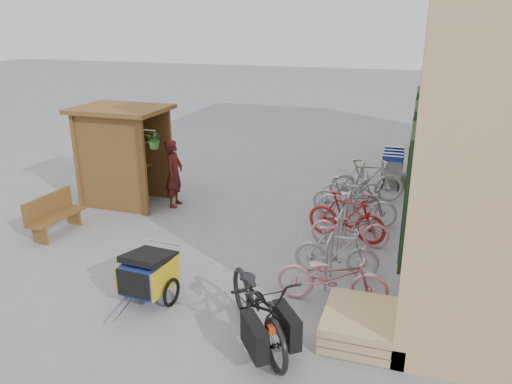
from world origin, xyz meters
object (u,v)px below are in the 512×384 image
(pallet_stack, at_px, (359,324))
(bike_2, at_px, (350,227))
(person_kiosk, at_px, (174,173))
(bike_1, at_px, (336,252))
(bike_0, at_px, (332,276))
(bike_6, at_px, (351,188))
(bench, at_px, (53,214))
(kiosk, at_px, (120,142))
(bike_4, at_px, (356,203))
(bike_3, at_px, (347,216))
(bike_5, at_px, (345,197))
(bike_7, at_px, (366,180))
(shopping_carts, at_px, (393,162))
(child_trailer, at_px, (148,273))
(cargo_bike, at_px, (259,305))

(pallet_stack, distance_m, bike_2, 3.11)
(person_kiosk, relative_size, bike_1, 1.10)
(bike_1, bearing_deg, bike_2, -5.48)
(bike_0, distance_m, bike_6, 4.79)
(bench, relative_size, bike_2, 0.88)
(pallet_stack, bearing_deg, kiosk, 148.34)
(bench, relative_size, bike_1, 0.91)
(pallet_stack, xyz_separation_m, bike_4, (-0.59, 4.31, 0.27))
(bike_3, bearing_deg, bike_0, -164.30)
(bike_5, bearing_deg, bike_7, -18.70)
(person_kiosk, relative_size, bike_4, 0.91)
(bike_0, bearing_deg, bike_3, -1.28)
(pallet_stack, height_order, bike_6, bike_6)
(shopping_carts, relative_size, bike_0, 1.03)
(kiosk, relative_size, bench, 1.80)
(bike_1, bearing_deg, shopping_carts, -8.43)
(bench, bearing_deg, bike_5, 31.75)
(child_trailer, distance_m, bike_2, 4.18)
(pallet_stack, bearing_deg, bike_3, 101.38)
(bike_2, xyz_separation_m, bike_3, (-0.12, 0.31, 0.09))
(bike_2, xyz_separation_m, bike_7, (0.02, 2.72, 0.15))
(cargo_bike, bearing_deg, bench, 119.73)
(pallet_stack, relative_size, bike_0, 0.67)
(kiosk, xyz_separation_m, bench, (-0.39, -2.12, -1.11))
(shopping_carts, distance_m, person_kiosk, 6.16)
(bike_3, relative_size, bike_6, 1.12)
(shopping_carts, bearing_deg, kiosk, -148.56)
(pallet_stack, distance_m, person_kiosk, 6.44)
(bike_2, bearing_deg, person_kiosk, 70.83)
(bench, xyz_separation_m, bike_1, (6.05, 0.02, 0.02))
(bike_1, bearing_deg, person_kiosk, 59.70)
(bike_1, xyz_separation_m, bike_7, (0.09, 4.01, 0.10))
(cargo_bike, bearing_deg, bike_1, 34.77)
(shopping_carts, distance_m, bike_5, 3.14)
(child_trailer, xyz_separation_m, bike_0, (2.85, 0.83, -0.02))
(cargo_bike, bearing_deg, kiosk, 101.04)
(bike_5, relative_size, bike_7, 0.83)
(kiosk, relative_size, child_trailer, 1.64)
(bike_0, height_order, bike_2, bike_0)
(kiosk, distance_m, bike_3, 5.72)
(bike_6, bearing_deg, bike_2, 167.91)
(bike_1, bearing_deg, kiosk, 67.14)
(bike_1, relative_size, bike_6, 1.00)
(kiosk, relative_size, bike_2, 1.59)
(bench, distance_m, bike_7, 7.34)
(bench, xyz_separation_m, bike_6, (5.79, 3.84, -0.04))
(shopping_carts, xyz_separation_m, bike_6, (-0.88, -2.12, -0.18))
(cargo_bike, bearing_deg, shopping_carts, 43.28)
(bike_0, xyz_separation_m, bike_3, (-0.14, 2.55, 0.03))
(child_trailer, bearing_deg, bike_2, 51.50)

